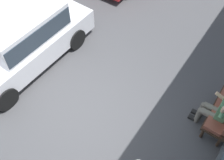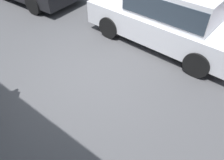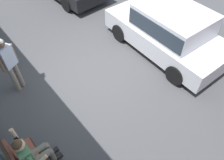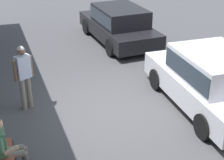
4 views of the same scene
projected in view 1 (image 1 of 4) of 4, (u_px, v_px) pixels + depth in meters
The scene contains 3 objects.
ground_plane at pixel (82, 115), 6.79m from camera, with size 60.00×60.00×0.00m, color #424244.
person_on_phone at pixel (219, 109), 6.09m from camera, with size 0.73×0.74×1.31m.
parked_car_mid at pixel (18, 36), 7.31m from camera, with size 4.19×2.10×1.54m.
Camera 1 is at (2.54, 2.60, 5.83)m, focal length 45.00 mm.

